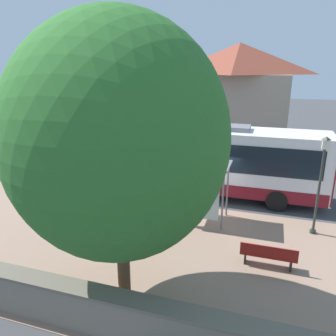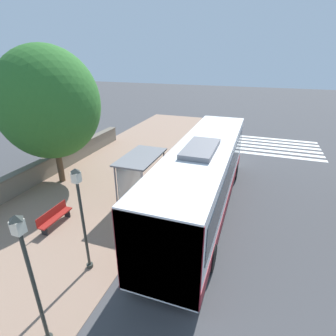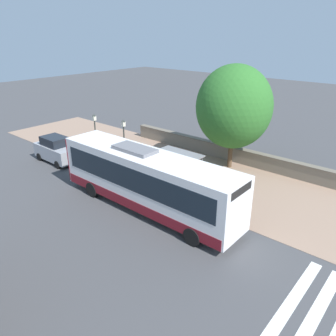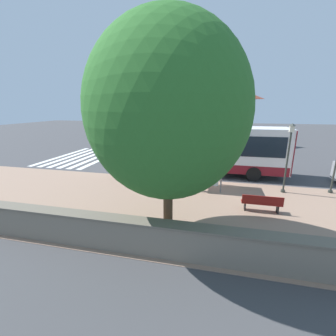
{
  "view_description": "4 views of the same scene",
  "coord_description": "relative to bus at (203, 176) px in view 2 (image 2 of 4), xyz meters",
  "views": [
    {
      "loc": [
        -14.6,
        -2.52,
        6.66
      ],
      "look_at": [
        -1.43,
        1.71,
        2.33
      ],
      "focal_mm": 35.0,
      "sensor_mm": 36.0,
      "label": 1
    },
    {
      "loc": [
        4.14,
        -10.74,
        7.43
      ],
      "look_at": [
        -0.7,
        3.08,
        1.07
      ],
      "focal_mm": 28.0,
      "sensor_mm": 36.0,
      "label": 2
    },
    {
      "loc": [
        14.57,
        13.34,
        10.17
      ],
      "look_at": [
        1.04,
        1.74,
        2.67
      ],
      "focal_mm": 35.0,
      "sensor_mm": 36.0,
      "label": 3
    },
    {
      "loc": [
        -15.09,
        -0.6,
        5.0
      ],
      "look_at": [
        -1.22,
        2.58,
        1.1
      ],
      "focal_mm": 24.0,
      "sensor_mm": 36.0,
      "label": 4
    }
  ],
  "objects": [
    {
      "name": "sidewalk_plaza",
      "position": [
        -6.42,
        -0.81,
        -1.95
      ],
      "size": [
        9.0,
        44.0,
        0.02
      ],
      "color": "#937560",
      "rests_on": "ground"
    },
    {
      "name": "shade_tree",
      "position": [
        -9.11,
        0.41,
        2.91
      ],
      "size": [
        5.72,
        5.72,
        8.02
      ],
      "color": "brown",
      "rests_on": "ground"
    },
    {
      "name": "bus_shelter",
      "position": [
        -3.4,
        -0.2,
        0.24
      ],
      "size": [
        1.73,
        3.21,
        2.66
      ],
      "color": "slate",
      "rests_on": "ground"
    },
    {
      "name": "crosswalk_stripes",
      "position": [
        3.08,
        12.13,
        -1.95
      ],
      "size": [
        9.0,
        5.25,
        0.01
      ],
      "color": "silver",
      "rests_on": "ground"
    },
    {
      "name": "ground_plane",
      "position": [
        -1.92,
        -0.81,
        -1.96
      ],
      "size": [
        120.0,
        120.0,
        0.0
      ],
      "primitive_type": "plane",
      "color": "#424244",
      "rests_on": "ground"
    },
    {
      "name": "stone_wall",
      "position": [
        -10.47,
        -0.81,
        -1.33
      ],
      "size": [
        0.6,
        20.0,
        1.24
      ],
      "color": "slate",
      "rests_on": "ground"
    },
    {
      "name": "street_lamp_far",
      "position": [
        -2.56,
        -8.08,
        0.54
      ],
      "size": [
        0.28,
        0.28,
        4.2
      ],
      "color": "#2D332D",
      "rests_on": "ground"
    },
    {
      "name": "street_lamp_near",
      "position": [
        -3.1,
        -5.32,
        0.49
      ],
      "size": [
        0.28,
        0.28,
        4.11
      ],
      "color": "#2D332D",
      "rests_on": "ground"
    },
    {
      "name": "bus",
      "position": [
        0.0,
        0.0,
        0.0
      ],
      "size": [
        2.73,
        12.45,
        3.79
      ],
      "color": "white",
      "rests_on": "ground"
    },
    {
      "name": "pedestrian",
      "position": [
        -1.64,
        4.98,
        -0.92
      ],
      "size": [
        0.34,
        0.23,
        1.76
      ],
      "color": "#2D3347",
      "rests_on": "ground"
    },
    {
      "name": "bench",
      "position": [
        -6.17,
        -3.6,
        -1.47
      ],
      "size": [
        0.4,
        1.89,
        0.88
      ],
      "color": "maroon",
      "rests_on": "ground"
    }
  ]
}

